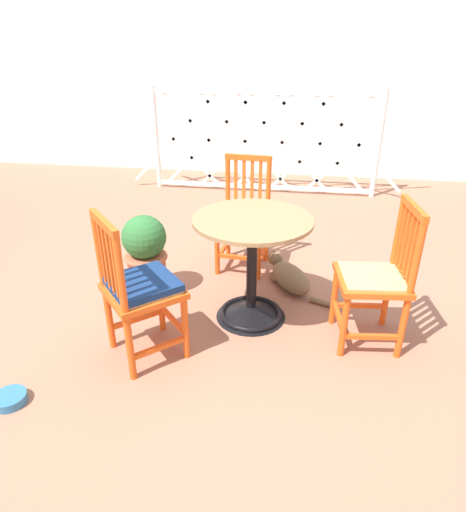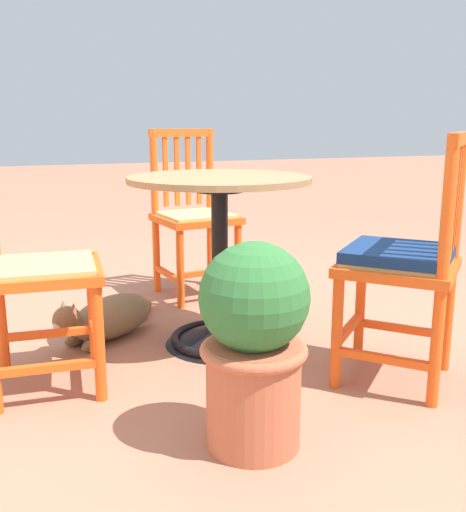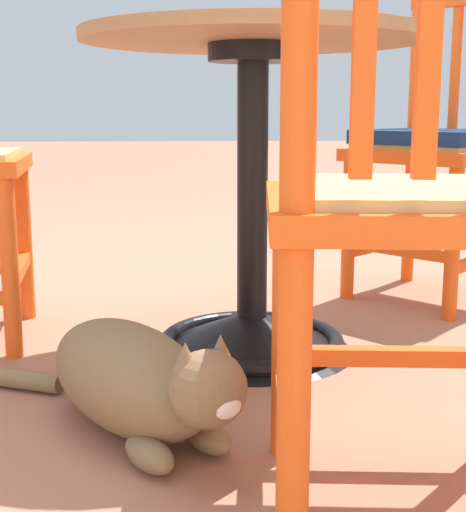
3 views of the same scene
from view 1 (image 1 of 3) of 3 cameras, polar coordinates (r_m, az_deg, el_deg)
The scene contains 10 objects.
ground_plane at distance 2.93m, azimuth -0.99°, elevation -9.51°, with size 24.00×24.00×0.00m, color #A36B51.
building_wall_backdrop at distance 6.29m, azimuth 5.57°, elevation 23.37°, with size 10.00×0.20×2.80m, color white.
lattice_fence_panel at distance 5.46m, azimuth 4.04°, elevation 14.77°, with size 3.39×0.06×1.25m.
cafe_table at distance 2.90m, azimuth 2.44°, elevation -3.23°, with size 0.76×0.76×0.73m.
orange_chair_at_corner at distance 3.53m, azimuth 1.41°, elevation 5.06°, with size 0.44×0.44×0.91m.
orange_chair_near_fence at distance 2.53m, azimuth -12.20°, elevation -4.37°, with size 0.56×0.56×0.91m.
orange_chair_facing_out at distance 2.74m, azimuth 18.33°, elevation -2.98°, with size 0.44×0.44×0.91m.
tabby_cat at distance 3.37m, azimuth 7.29°, elevation -2.57°, with size 0.57×0.54×0.23m.
terracotta_planter at distance 3.22m, azimuth -11.42°, elevation 0.31°, with size 0.32×0.32×0.62m.
pet_water_bowl at distance 2.68m, azimuth -27.26°, elevation -16.36°, with size 0.17×0.17×0.05m, color teal.
Camera 1 is at (0.42, -2.34, 1.71)m, focal length 30.41 mm.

